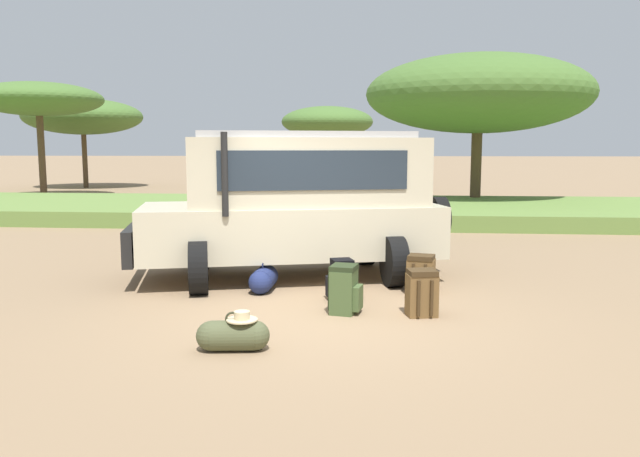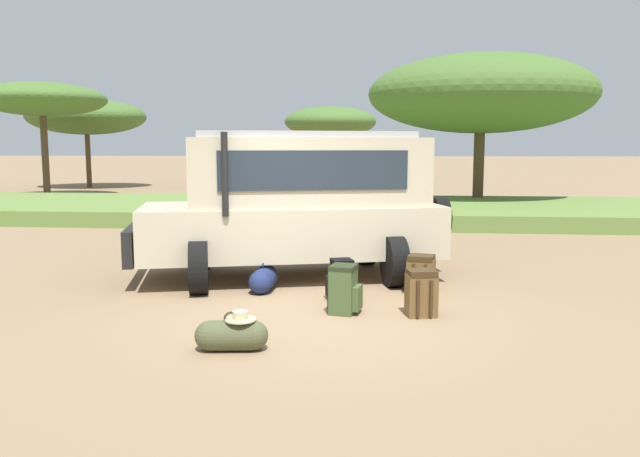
{
  "view_description": "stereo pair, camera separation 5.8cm",
  "coord_description": "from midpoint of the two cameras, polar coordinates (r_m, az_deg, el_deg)",
  "views": [
    {
      "loc": [
        0.73,
        -7.82,
        2.18
      ],
      "look_at": [
        -0.13,
        1.25,
        1.0
      ],
      "focal_mm": 35.0,
      "sensor_mm": 36.0,
      "label": 1
    },
    {
      "loc": [
        0.79,
        -7.81,
        2.18
      ],
      "look_at": [
        -0.13,
        1.25,
        1.0
      ],
      "focal_mm": 35.0,
      "sensor_mm": 36.0,
      "label": 2
    }
  ],
  "objects": [
    {
      "name": "ground_plane",
      "position": [
        8.15,
        0.26,
        -8.13
      ],
      "size": [
        320.0,
        320.0,
        0.0
      ],
      "primitive_type": "plane",
      "color": "#8C7051"
    },
    {
      "name": "grass_bank",
      "position": [
        19.82,
        3.58,
        1.69
      ],
      "size": [
        120.0,
        7.0,
        0.44
      ],
      "color": "olive",
      "rests_on": "ground_plane"
    },
    {
      "name": "safari_vehicle",
      "position": [
        10.44,
        -1.89,
        2.51
      ],
      "size": [
        5.47,
        3.51,
        2.44
      ],
      "color": "beige",
      "rests_on": "ground_plane"
    },
    {
      "name": "backpack_beside_front_wheel",
      "position": [
        8.27,
        9.42,
        -5.86
      ],
      "size": [
        0.43,
        0.46,
        0.61
      ],
      "color": "brown",
      "rests_on": "ground_plane"
    },
    {
      "name": "backpack_cluster_center",
      "position": [
        9.53,
        9.41,
        -4.19
      ],
      "size": [
        0.45,
        0.48,
        0.59
      ],
      "color": "brown",
      "rests_on": "ground_plane"
    },
    {
      "name": "backpack_near_rear_wheel",
      "position": [
        9.01,
        2.12,
        -4.74
      ],
      "size": [
        0.44,
        0.39,
        0.59
      ],
      "color": "black",
      "rests_on": "ground_plane"
    },
    {
      "name": "backpack_outermost",
      "position": [
        8.3,
        2.43,
        -5.61
      ],
      "size": [
        0.47,
        0.44,
        0.65
      ],
      "color": "#42562D",
      "rests_on": "ground_plane"
    },
    {
      "name": "duffel_bag_low_black_case",
      "position": [
        6.9,
        -7.82,
        -9.6
      ],
      "size": [
        0.79,
        0.39,
        0.43
      ],
      "color": "#4C5133",
      "rests_on": "ground_plane"
    },
    {
      "name": "duffel_bag_soft_canvas",
      "position": [
        9.65,
        -4.99,
        -4.62
      ],
      "size": [
        0.37,
        0.87,
        0.46
      ],
      "color": "navy",
      "rests_on": "ground_plane"
    },
    {
      "name": "acacia_tree_far_left",
      "position": [
        36.8,
        -20.54,
        9.54
      ],
      "size": [
        6.45,
        5.76,
        4.84
      ],
      "color": "brown",
      "rests_on": "ground_plane"
    },
    {
      "name": "acacia_tree_left_mid",
      "position": [
        30.04,
        -24.02,
        10.71
      ],
      "size": [
        5.45,
        5.33,
        4.99
      ],
      "color": "brown",
      "rests_on": "ground_plane"
    },
    {
      "name": "acacia_tree_centre_back",
      "position": [
        37.97,
        1.0,
        9.72
      ],
      "size": [
        5.49,
        5.63,
        4.66
      ],
      "color": "brown",
      "rests_on": "ground_plane"
    },
    {
      "name": "acacia_tree_right_mid",
      "position": [
        22.86,
        14.58,
        11.8
      ],
      "size": [
        7.82,
        7.06,
        5.4
      ],
      "color": "brown",
      "rests_on": "ground_plane"
    }
  ]
}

